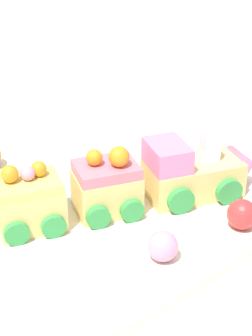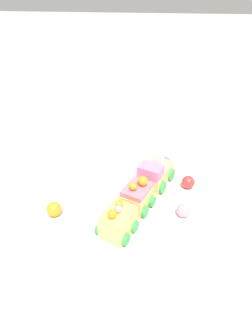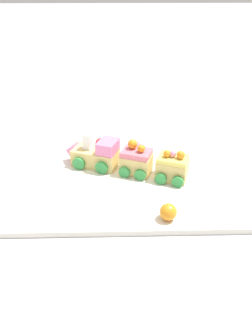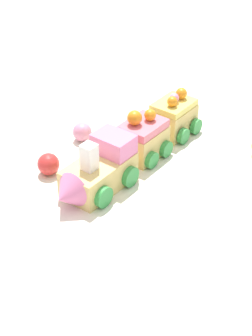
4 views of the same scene
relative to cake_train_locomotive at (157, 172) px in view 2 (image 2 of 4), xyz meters
The scene contains 8 objects.
ground_plane 0.09m from the cake_train_locomotive, 130.56° to the left, with size 10.00×10.00×0.00m, color #B2B2B7.
display_board 0.09m from the cake_train_locomotive, 130.56° to the left, with size 0.75×0.34×0.01m, color white.
cake_train_locomotive is the anchor object (origin of this frame).
cake_car_strawberry 0.11m from the cake_train_locomotive, 159.47° to the left, with size 0.08×0.08×0.08m.
cake_car_lemon 0.19m from the cake_train_locomotive, 159.32° to the left, with size 0.08×0.08×0.07m.
gumball_pink 0.13m from the cake_train_locomotive, 151.52° to the right, with size 0.03×0.03×0.03m, color pink.
gumball_orange 0.25m from the cake_train_locomotive, 126.25° to the left, with size 0.03×0.03×0.03m, color orange.
gumball_red 0.08m from the cake_train_locomotive, 102.74° to the right, with size 0.03×0.03×0.03m, color red.
Camera 2 is at (-0.46, -0.06, 0.41)m, focal length 28.00 mm.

